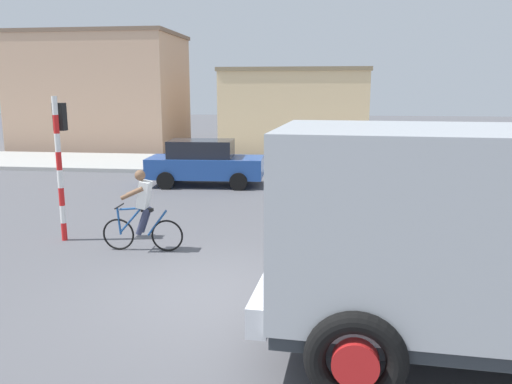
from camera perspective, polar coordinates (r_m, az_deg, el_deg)
ground_plane at (r=8.95m, az=-4.61°, el=-10.64°), size 120.00×120.00×0.00m
sidewalk_far at (r=22.59m, az=2.91°, el=3.00°), size 80.00×5.00×0.16m
truck_foreground at (r=6.76m, az=24.93°, el=-4.11°), size 5.56×3.08×2.90m
cyclist at (r=10.95m, az=-12.49°, el=-2.04°), size 1.73×0.50×1.72m
traffic_light_pole at (r=12.11m, az=-20.90°, el=4.53°), size 0.24×0.43×3.20m
car_red_near at (r=18.20m, az=-5.71°, el=3.28°), size 4.09×2.06×1.60m
building_corner_left at (r=31.42m, az=-16.72°, el=10.63°), size 9.06×5.92×6.44m
building_mid_block at (r=29.53m, az=4.47°, el=9.09°), size 7.66×7.80×4.42m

